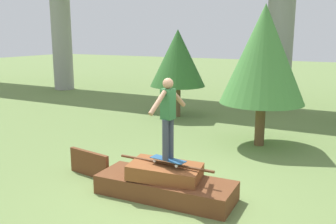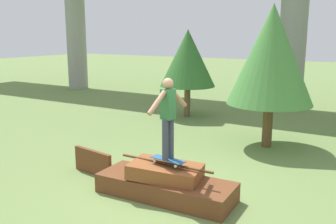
# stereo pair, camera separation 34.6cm
# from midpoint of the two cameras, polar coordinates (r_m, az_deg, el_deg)

# --- Properties ---
(ground_plane) EXTENTS (80.00, 80.00, 0.00)m
(ground_plane) POSITION_cam_midpoint_polar(r_m,az_deg,el_deg) (7.58, -1.76, -12.76)
(ground_plane) COLOR olive
(scrap_pile) EXTENTS (2.77, 1.08, 0.72)m
(scrap_pile) POSITION_cam_midpoint_polar(r_m,az_deg,el_deg) (7.47, -1.77, -10.86)
(scrap_pile) COLOR brown
(scrap_pile) RESTS_ON ground_plane
(scrap_plank_loose) EXTENTS (1.16, 0.26, 0.57)m
(scrap_plank_loose) POSITION_cam_midpoint_polar(r_m,az_deg,el_deg) (8.73, -13.04, -7.67)
(scrap_plank_loose) COLOR brown
(scrap_plank_loose) RESTS_ON ground_plane
(skateboard) EXTENTS (0.74, 0.31, 0.09)m
(skateboard) POSITION_cam_midpoint_polar(r_m,az_deg,el_deg) (7.21, -1.39, -7.30)
(skateboard) COLOR #23517F
(skateboard) RESTS_ON scrap_pile
(skater) EXTENTS (0.25, 1.13, 1.56)m
(skater) POSITION_cam_midpoint_polar(r_m,az_deg,el_deg) (6.97, -1.42, -0.22)
(skater) COLOR #383D4C
(skater) RESTS_ON skateboard
(tree_behind_left) EXTENTS (2.35, 2.35, 3.96)m
(tree_behind_left) POSITION_cam_midpoint_polar(r_m,az_deg,el_deg) (10.69, 13.45, 8.49)
(tree_behind_left) COLOR brown
(tree_behind_left) RESTS_ON ground_plane
(tree_mid_back) EXTENTS (2.10, 2.10, 3.33)m
(tree_mid_back) POSITION_cam_midpoint_polar(r_m,az_deg,el_deg) (14.28, 0.79, 8.20)
(tree_mid_back) COLOR brown
(tree_mid_back) RESTS_ON ground_plane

